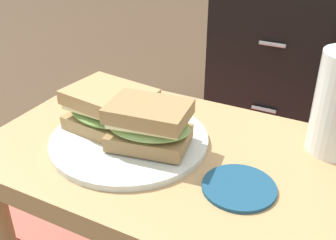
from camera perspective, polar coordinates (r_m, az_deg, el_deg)
The scene contains 6 objects.
side_table at distance 0.67m, azimuth 0.16°, elevation -10.56°, with size 0.56×0.36×0.46m.
area_rug at distance 1.28m, azimuth -2.66°, elevation -9.23°, with size 1.14×0.87×0.01m.
plate at distance 0.63m, azimuth -5.48°, elevation -2.74°, with size 0.25×0.25×0.01m, color silver.
sandwich_front at distance 0.64m, azimuth -8.37°, elevation 1.32°, with size 0.15×0.12×0.07m.
sandwich_back at distance 0.59m, azimuth -2.69°, elevation -0.66°, with size 0.14×0.11×0.07m.
coaster at distance 0.55m, azimuth 9.99°, elevation -9.32°, with size 0.10×0.10×0.01m, color navy.
Camera 1 is at (0.24, -0.46, 0.80)m, focal length 43.21 mm.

